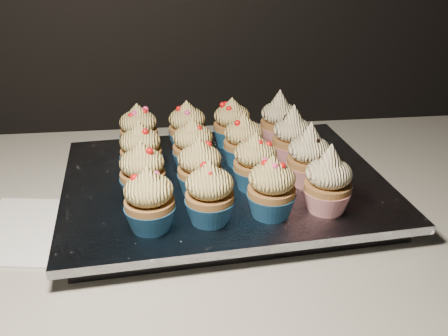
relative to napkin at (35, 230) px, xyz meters
name	(u,v)px	position (x,y,z in m)	size (l,w,h in m)	color
worktop	(321,201)	(0.42, 0.07, -0.02)	(2.44, 0.64, 0.04)	beige
napkin	(35,230)	(0.00, 0.00, 0.00)	(0.16, 0.16, 0.00)	white
baking_tray	(224,191)	(0.27, 0.06, 0.01)	(0.43, 0.33, 0.02)	black
foil_lining	(224,181)	(0.27, 0.06, 0.03)	(0.47, 0.37, 0.01)	silver
cupcake_0	(149,201)	(0.16, -0.06, 0.07)	(0.06, 0.06, 0.08)	#1B5181
cupcake_1	(210,194)	(0.23, -0.05, 0.07)	(0.06, 0.06, 0.08)	#1B5181
cupcake_2	(272,189)	(0.31, -0.05, 0.07)	(0.06, 0.06, 0.08)	#1B5181
cupcake_3	(328,182)	(0.39, -0.04, 0.07)	(0.06, 0.06, 0.10)	red
cupcake_4	(143,173)	(0.15, 0.02, 0.07)	(0.06, 0.06, 0.08)	#1B5181
cupcake_5	(200,169)	(0.23, 0.02, 0.07)	(0.06, 0.06, 0.08)	#1B5181
cupcake_6	(255,163)	(0.31, 0.03, 0.07)	(0.06, 0.06, 0.08)	#1B5181
cupcake_7	(309,158)	(0.38, 0.03, 0.07)	(0.06, 0.06, 0.10)	red
cupcake_8	(141,151)	(0.14, 0.09, 0.07)	(0.06, 0.06, 0.08)	#1B5181
cupcake_9	(193,147)	(0.22, 0.10, 0.07)	(0.06, 0.06, 0.08)	#1B5181
cupcake_10	(243,142)	(0.30, 0.11, 0.07)	(0.06, 0.06, 0.08)	#1B5181
cupcake_11	(292,138)	(0.38, 0.11, 0.07)	(0.06, 0.06, 0.10)	red
cupcake_12	(139,131)	(0.14, 0.17, 0.07)	(0.06, 0.06, 0.08)	#1B5181
cupcake_13	(187,128)	(0.22, 0.18, 0.07)	(0.06, 0.06, 0.08)	#1B5181
cupcake_14	(232,124)	(0.29, 0.18, 0.07)	(0.06, 0.06, 0.08)	#1B5181
cupcake_15	(279,121)	(0.37, 0.19, 0.07)	(0.06, 0.06, 0.10)	red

